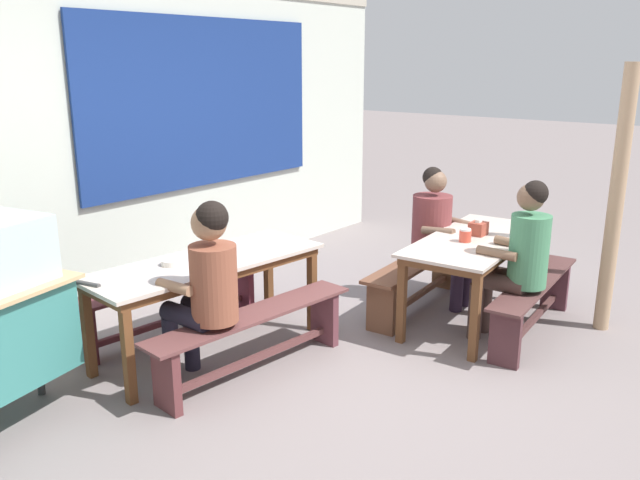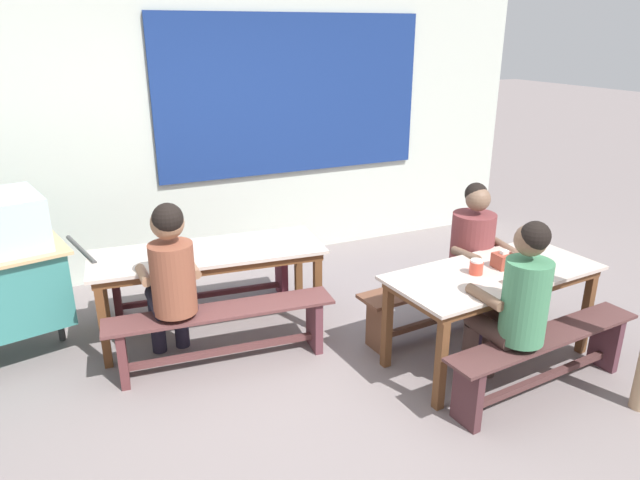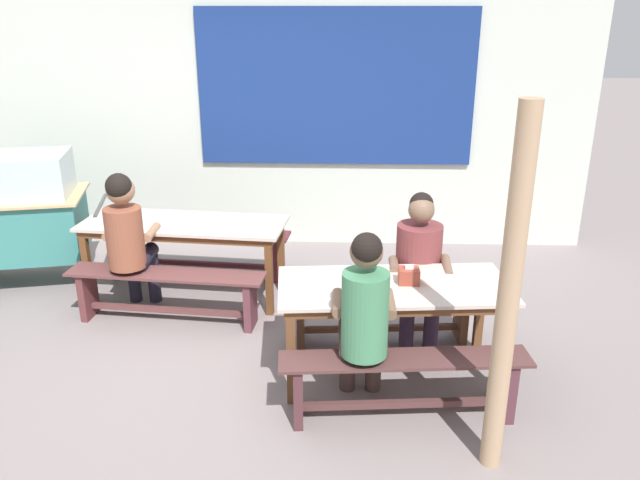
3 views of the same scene
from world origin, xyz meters
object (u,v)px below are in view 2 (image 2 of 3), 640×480
Objects in this scene: dining_table_near at (493,281)px; person_right_near_table at (477,249)px; condiment_jar at (476,267)px; dining_table_far at (209,259)px; bench_near_front at (544,356)px; soup_bowl at (175,249)px; bench_far_back at (202,275)px; person_near_front at (515,302)px; person_left_back_turned at (171,275)px; tissue_box at (504,260)px; bench_far_front at (223,329)px; bench_near_back at (443,297)px.

person_right_near_table is (0.22, 0.47, 0.05)m from dining_table_near.
dining_table_far is at bearing 142.30° from condiment_jar.
soup_bowl is at bearing 137.72° from bench_near_front.
dining_table_near reaches higher than bench_near_front.
soup_bowl is at bearing 145.90° from dining_table_near.
person_near_front reaches higher than bench_far_back.
dining_table_near is at bearing -34.10° from soup_bowl.
person_left_back_turned is at bearing 147.86° from bench_near_front.
bench_far_front is at bearing 159.13° from tissue_box.
bench_near_back is 10.31× the size of soup_bowl.
bench_near_front is at bearing -96.19° from tissue_box.
bench_far_front is 1.05× the size of bench_near_front.
condiment_jar is at bearing -177.64° from tissue_box.
dining_table_near is 2.49m from bench_far_back.
condiment_jar reaches higher than soup_bowl.
condiment_jar reaches higher than dining_table_near.
person_left_back_turned is at bearing 161.90° from bench_far_front.
person_right_near_table is (0.44, 0.92, -0.03)m from person_near_front.
condiment_jar reaches higher than bench_near_back.
bench_near_back is (1.78, -0.25, 0.01)m from bench_far_front.
bench_near_front is at bearing -52.21° from bench_far_back.
bench_near_front is at bearing -32.14° from person_left_back_turned.
condiment_jar reaches higher than bench_near_front.
tissue_box is at bearing -43.72° from bench_far_back.
bench_near_back is 1.02m from bench_near_front.
dining_table_far is 1.08× the size of bench_far_back.
person_near_front is 0.48m from condiment_jar.
person_left_back_turned is (-0.41, -0.91, 0.44)m from bench_far_back.
bench_far_front is 1.89m from condiment_jar.
person_right_near_table reaches higher than bench_near_back.
bench_far_back is 2.38m from person_right_near_table.
tissue_box is (0.32, 0.48, 0.06)m from person_near_front.
tissue_box reaches higher than soup_bowl.
bench_far_back is at bearing 131.77° from condiment_jar.
condiment_jar is (-0.20, 0.52, 0.49)m from bench_near_front.
dining_table_near is at bearing -115.62° from person_right_near_table.
bench_near_back is 0.69m from tissue_box.
soup_bowl is at bearing 156.52° from bench_near_back.
tissue_box is at bearing 56.30° from person_near_front.
tissue_box is 1.32× the size of condiment_jar.
bench_near_back is 2.19m from soup_bowl.
bench_far_front is 0.56m from person_left_back_turned.
soup_bowl is at bearing -124.96° from bench_far_back.
tissue_box is (0.10, 0.03, 0.13)m from dining_table_near.
tissue_box is (1.82, -1.74, 0.48)m from bench_far_back.
bench_near_front is (0.04, -0.51, -0.36)m from dining_table_near.
soup_bowl reaches higher than dining_table_far.
person_right_near_table is 8.68× the size of tissue_box.
dining_table_far is 2.56m from bench_near_front.
condiment_jar is 0.71× the size of soup_bowl.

